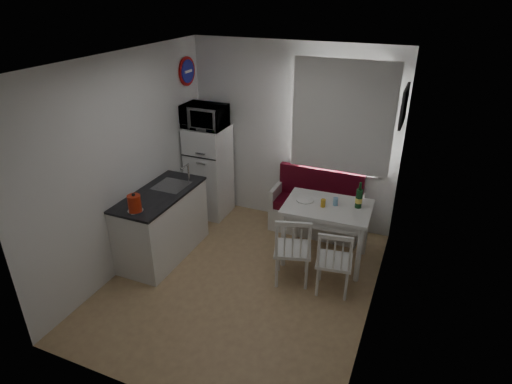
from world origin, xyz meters
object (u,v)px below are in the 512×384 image
microwave (205,116)px  dining_table (327,212)px  kitchen_counter (163,224)px  bench (316,212)px  wine_bottle (359,195)px  chair_right (333,257)px  chair_left (291,244)px  fridge (209,171)px  kettle (135,203)px

microwave → dining_table: bearing=-14.4°
kitchen_counter → bench: size_ratio=1.04×
bench → wine_bottle: (0.65, -0.56, 0.66)m
chair_right → chair_left: bearing=172.2°
kitchen_counter → chair_right: kitchen_counter is taller
fridge → dining_table: bearing=-15.7°
chair_left → chair_right: 0.50m
chair_right → kettle: 2.31m
microwave → wine_bottle: 2.43m
bench → chair_left: 1.35m
chair_right → microwave: 2.71m
microwave → kitchen_counter: bearing=-90.9°
bench → kettle: size_ratio=5.33×
dining_table → chair_left: size_ratio=2.07×
kitchen_counter → chair_left: size_ratio=2.52×
kitchen_counter → fridge: size_ratio=0.94×
chair_left → wine_bottle: bearing=35.5°
kettle → chair_left: bearing=18.5°
bench → chair_right: bench is taller
bench → kettle: kettle is taller
bench → wine_bottle: size_ratio=3.79×
wine_bottle → chair_right: bearing=-97.5°
dining_table → microwave: (-1.96, 0.50, 0.86)m
dining_table → fridge: fridge is taller
chair_right → wine_bottle: (0.10, 0.76, 0.44)m
bench → chair_right: 1.45m
kitchen_counter → kettle: bearing=-84.7°
kitchen_counter → chair_left: kitchen_counter is taller
fridge → wine_bottle: size_ratio=4.17×
chair_right → kettle: bearing=-173.9°
fridge → wine_bottle: fridge is taller
dining_table → microwave: 2.20m
kitchen_counter → kettle: size_ratio=5.53×
kitchen_counter → chair_left: (1.73, 0.03, 0.11)m
chair_left → fridge: bearing=128.3°
chair_left → kitchen_counter: bearing=164.6°
chair_left → fridge: fridge is taller
bench → chair_left: bench is taller
chair_right → kitchen_counter: bearing=172.3°
bench → fridge: (-1.66, -0.11, 0.40)m
dining_table → chair_right: size_ratio=2.39×
bench → fridge: size_ratio=0.91×
kitchen_counter → kettle: 0.78m
bench → microwave: (-1.66, -0.16, 1.26)m
fridge → wine_bottle: bearing=-11.1°
fridge → microwave: (0.00, -0.05, 0.87)m
bench → wine_bottle: wine_bottle is taller
kitchen_counter → fridge: bearing=89.1°
kitchen_counter → bench: bearing=38.9°
bench → kettle: 2.60m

